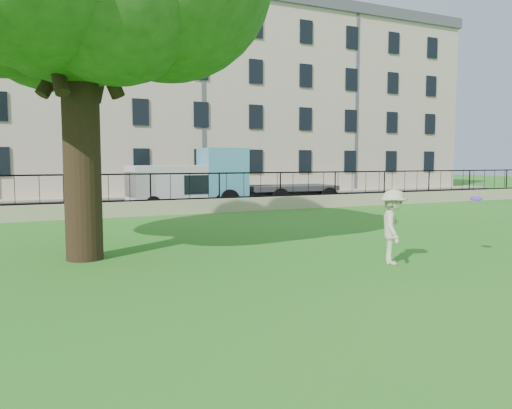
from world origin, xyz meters
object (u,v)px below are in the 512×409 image
frisbee (476,198)px  white_van (181,187)px  blue_truck (267,177)px  man (393,227)px

frisbee → white_van: (-2.70, 14.45, -0.36)m
frisbee → white_van: 14.71m
white_van → blue_truck: blue_truck is taller
frisbee → white_van: white_van is taller
man → frisbee: bearing=-61.3°
frisbee → blue_truck: 14.57m
frisbee → blue_truck: bearing=82.8°
white_van → blue_truck: (4.53, 0.00, 0.41)m
man → blue_truck: (4.03, 14.22, 0.61)m
frisbee → blue_truck: size_ratio=0.04×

